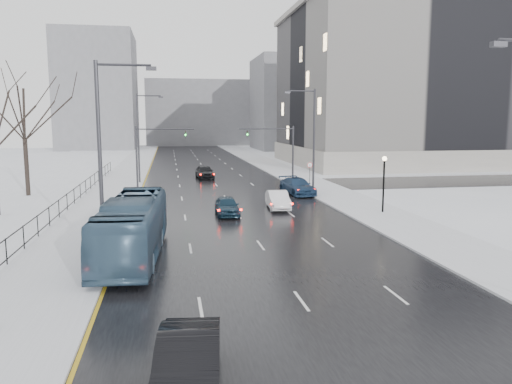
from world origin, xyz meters
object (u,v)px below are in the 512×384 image
tree_park_e (29,197)px  sedan_center_far (205,172)px  streetlight_l_near (105,152)px  mast_signal_right (283,148)px  lamppost_r_mid (384,176)px  sedan_right_far (297,186)px  streetlight_r_mid (312,136)px  bus (133,227)px  no_uturn_sign (310,167)px  sedan_right_near (278,200)px  sedan_left_near (188,364)px  sedan_center_near (227,206)px  streetlight_l_far (140,134)px  mast_signal_left (147,149)px

tree_park_e → sedan_center_far: (17.38, 11.43, 0.86)m
streetlight_l_near → mast_signal_right: size_ratio=1.54×
streetlight_l_near → lamppost_r_mid: (19.17, 10.00, -2.67)m
streetlight_l_near → mast_signal_right: streetlight_l_near is taller
sedan_right_far → streetlight_r_mid: bearing=-39.6°
streetlight_r_mid → bus: size_ratio=0.88×
no_uturn_sign → sedan_right_near: size_ratio=0.61×
sedan_left_near → sedan_right_near: (8.18, 26.33, -0.05)m
tree_park_e → sedan_right_near: size_ratio=3.05×
streetlight_r_mid → lamppost_r_mid: size_ratio=2.34×
sedan_right_far → no_uturn_sign: bearing=49.2°
tree_park_e → mast_signal_right: 26.16m
mast_signal_right → sedan_center_near: mast_signal_right is taller
streetlight_l_near → sedan_left_near: 14.27m
streetlight_l_far → sedan_center_near: size_ratio=2.41×
no_uturn_sign → bus: (-16.20, -23.29, -0.68)m
streetlight_l_near → sedan_right_far: (15.21, 20.70, -4.78)m
streetlight_r_mid → sedan_center_far: bearing=120.2°
sedan_right_far → lamppost_r_mid: bearing=-77.3°
sedan_right_near → tree_park_e: bearing=157.4°
streetlight_r_mid → streetlight_l_far: (-16.33, 12.00, 0.00)m
bus → sedan_right_near: (10.50, 12.64, -0.86)m
sedan_left_near → sedan_right_near: sedan_left_near is taller
streetlight_r_mid → no_uturn_sign: size_ratio=3.70×
bus → no_uturn_sign: bearing=58.9°
sedan_left_near → bus: size_ratio=0.42×
streetlight_l_near → bus: streetlight_l_near is taller
no_uturn_sign → sedan_center_far: size_ratio=0.56×
sedan_left_near → sedan_right_near: size_ratio=1.07×
mast_signal_right → sedan_center_far: 11.50m
bus → sedan_right_near: size_ratio=2.57×
streetlight_l_near → streetlight_r_mid: bearing=50.8°
streetlight_l_near → no_uturn_sign: 29.81m
streetlight_l_near → sedan_left_near: streetlight_l_near is taller
streetlight_r_mid → sedan_center_near: size_ratio=2.41×
sedan_right_far → bus: bearing=-132.7°
streetlight_r_mid → mast_signal_left: (-15.49, 8.00, -1.51)m
mast_signal_right → sedan_center_far: bearing=137.6°
bus → mast_signal_left: bearing=94.4°
mast_signal_right → bus: size_ratio=0.57×
sedan_right_near → sedan_center_far: sedan_center_far is taller
sedan_center_near → sedan_center_far: sedan_center_far is taller
streetlight_l_far → sedan_right_near: streetlight_l_far is taller
tree_park_e → sedan_left_near: 39.39m
lamppost_r_mid → no_uturn_sign: (-1.80, 14.00, -0.64)m
no_uturn_sign → streetlight_l_far: bearing=155.3°
streetlight_r_mid → streetlight_l_near: bearing=-129.2°
streetlight_l_near → no_uturn_sign: size_ratio=3.70×
mast_signal_right → no_uturn_sign: 4.77m
lamppost_r_mid → sedan_right_near: bearing=155.9°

